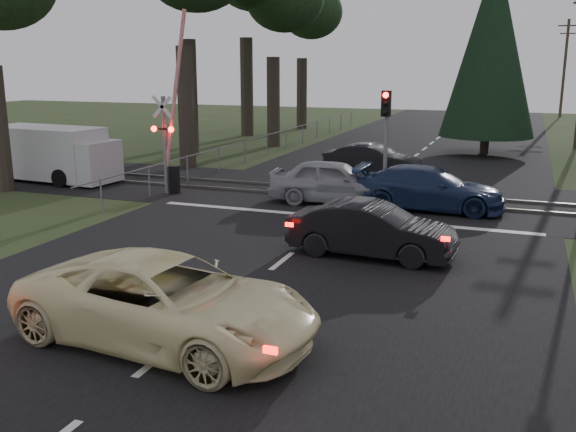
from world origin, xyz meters
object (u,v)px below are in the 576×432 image
at_px(utility_pole_far, 565,66).
at_px(silver_car, 334,182).
at_px(dark_car_far, 373,161).
at_px(crossing_signal, 170,142).
at_px(blue_sedan, 429,188).
at_px(dark_hatchback, 372,230).
at_px(white_van, 54,154).
at_px(traffic_signal_center, 386,128).
at_px(cream_coupe, 167,302).

relative_size(utility_pole_far, silver_car, 1.90).
bearing_deg(utility_pole_far, dark_car_far, -103.47).
relative_size(crossing_signal, blue_sedan, 1.34).
bearing_deg(utility_pole_far, blue_sedan, -97.48).
height_order(dark_hatchback, white_van, white_van).
bearing_deg(blue_sedan, traffic_signal_center, 82.76).
height_order(cream_coupe, dark_hatchback, cream_coupe).
xyz_separation_m(utility_pole_far, silver_car, (-9.27, -44.68, -3.92)).
xyz_separation_m(traffic_signal_center, dark_hatchback, (1.07, -6.44, -2.08)).
relative_size(blue_sedan, white_van, 0.85).
distance_m(dark_hatchback, white_van, 16.76).
bearing_deg(cream_coupe, crossing_signal, 35.94).
distance_m(traffic_signal_center, blue_sedan, 2.64).
bearing_deg(dark_car_far, white_van, 119.78).
relative_size(crossing_signal, traffic_signal_center, 1.70).
relative_size(crossing_signal, dark_car_far, 1.58).
height_order(dark_hatchback, silver_car, silver_car).
bearing_deg(white_van, blue_sedan, 4.56).
bearing_deg(silver_car, crossing_signal, 88.98).
bearing_deg(silver_car, dark_car_far, -6.00).
bearing_deg(traffic_signal_center, dark_car_far, 106.81).
relative_size(crossing_signal, silver_car, 1.47).
relative_size(silver_car, blue_sedan, 0.91).
distance_m(cream_coupe, dark_car_far, 18.83).
distance_m(dark_hatchback, silver_car, 6.72).
bearing_deg(dark_hatchback, utility_pole_far, -3.85).
bearing_deg(dark_car_far, traffic_signal_center, -158.52).
height_order(blue_sedan, dark_car_far, blue_sedan).
xyz_separation_m(blue_sedan, dark_car_far, (-3.39, 5.96, -0.03)).
relative_size(traffic_signal_center, dark_car_far, 0.93).
bearing_deg(blue_sedan, cream_coupe, 167.19).
distance_m(silver_car, blue_sedan, 3.43).
distance_m(crossing_signal, dark_hatchback, 10.95).
height_order(silver_car, blue_sedan, silver_car).
xyz_separation_m(traffic_signal_center, utility_pole_far, (7.50, 44.32, 1.92)).
xyz_separation_m(crossing_signal, cream_coupe, (7.07, -12.17, -1.26)).
height_order(crossing_signal, silver_car, crossing_signal).
bearing_deg(dark_car_far, dark_hatchback, -162.34).
bearing_deg(silver_car, white_van, 83.65).
bearing_deg(traffic_signal_center, blue_sedan, -6.95).
distance_m(silver_car, white_van, 12.71).
height_order(crossing_signal, blue_sedan, crossing_signal).
height_order(silver_car, dark_car_far, silver_car).
xyz_separation_m(crossing_signal, silver_car, (6.50, 0.53, -1.25)).
xyz_separation_m(crossing_signal, utility_pole_far, (15.77, 45.21, 2.67)).
bearing_deg(white_van, silver_car, 3.86).
bearing_deg(cream_coupe, white_van, 51.71).
xyz_separation_m(utility_pole_far, blue_sedan, (-5.84, -44.52, -3.97)).
distance_m(dark_hatchback, dark_car_far, 12.52).
bearing_deg(silver_car, utility_pole_far, -17.41).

